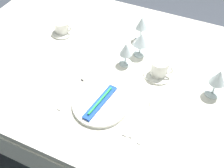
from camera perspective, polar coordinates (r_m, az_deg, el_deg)
name	(u,v)px	position (r m, az deg, el deg)	size (l,w,h in m)	color
ground_plane	(120,144)	(1.92, 1.63, -12.57)	(6.00, 6.00, 0.00)	#383D47
dining_table	(122,79)	(1.39, 2.20, 1.10)	(1.80, 1.11, 0.74)	silver
dinner_plate	(100,104)	(1.17, -2.47, -4.31)	(0.24, 0.24, 0.02)	white
toothbrush_package	(100,102)	(1.15, -2.49, -3.80)	(0.07, 0.21, 0.02)	blue
fork_outer	(74,90)	(1.24, -7.93, -1.30)	(0.03, 0.23, 0.00)	beige
dinner_knife	(133,116)	(1.14, 4.44, -6.63)	(0.02, 0.22, 0.00)	beige
spoon_soup	(143,111)	(1.16, 6.61, -5.71)	(0.03, 0.23, 0.01)	beige
spoon_dessert	(148,116)	(1.15, 7.68, -6.65)	(0.03, 0.23, 0.01)	beige
saucer_left	(63,32)	(1.57, -10.33, 10.74)	(0.13, 0.13, 0.01)	white
coffee_cup_left	(62,27)	(1.55, -10.46, 11.77)	(0.10, 0.08, 0.06)	white
saucer_right	(158,74)	(1.31, 9.70, 2.10)	(0.14, 0.14, 0.01)	white
coffee_cup_right	(160,68)	(1.28, 10.01, 3.40)	(0.11, 0.08, 0.07)	white
wine_glass_centre	(141,40)	(1.35, 6.10, 9.15)	(0.08, 0.08, 0.13)	silver
wine_glass_left	(125,50)	(1.30, 2.80, 7.14)	(0.06, 0.06, 0.13)	silver
wine_glass_right	(218,78)	(1.23, 21.44, 1.16)	(0.07, 0.07, 0.14)	silver
wine_glass_far	(141,24)	(1.45, 6.12, 12.43)	(0.06, 0.06, 0.14)	silver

